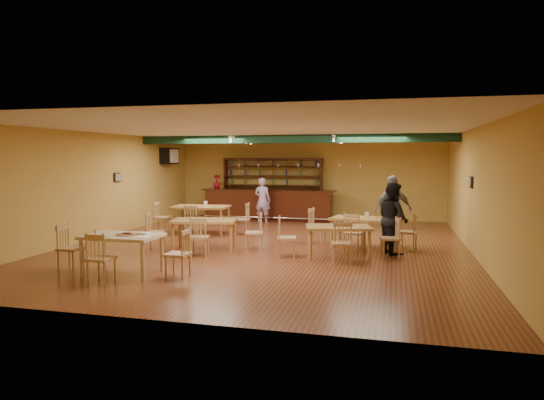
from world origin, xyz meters
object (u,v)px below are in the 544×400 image
(dining_table_a, at_px, (201,220))
(dining_table_d, at_px, (338,242))
(patron_right_a, at_px, (393,218))
(patron_bar, at_px, (262,200))
(dining_table_c, at_px, (205,235))
(bar_counter, at_px, (268,205))
(near_table, at_px, (123,254))
(dining_table_b, at_px, (361,232))

(dining_table_a, bearing_deg, dining_table_d, -34.09)
(patron_right_a, bearing_deg, dining_table_a, 44.74)
(patron_bar, bearing_deg, dining_table_a, 73.80)
(dining_table_a, distance_m, dining_table_d, 5.16)
(patron_right_a, bearing_deg, dining_table_c, 71.94)
(bar_counter, height_order, dining_table_d, bar_counter)
(patron_bar, bearing_deg, near_table, 92.26)
(patron_bar, distance_m, patron_right_a, 6.41)
(dining_table_b, bearing_deg, dining_table_c, -146.32)
(dining_table_b, distance_m, patron_bar, 5.30)
(dining_table_b, height_order, patron_bar, patron_bar)
(bar_counter, xyz_separation_m, near_table, (-0.69, -8.81, -0.17))
(dining_table_b, xyz_separation_m, dining_table_c, (-3.70, -1.52, 0.02))
(dining_table_c, height_order, dining_table_d, dining_table_c)
(dining_table_b, bearing_deg, near_table, -124.77)
(patron_bar, height_order, patron_right_a, patron_right_a)
(dining_table_a, xyz_separation_m, near_table, (0.50, -5.24, -0.02))
(bar_counter, height_order, dining_table_c, bar_counter)
(dining_table_d, bearing_deg, dining_table_a, 137.04)
(dining_table_b, relative_size, patron_right_a, 0.87)
(bar_counter, distance_m, patron_bar, 0.86)
(bar_counter, bearing_deg, dining_table_c, -90.37)
(dining_table_d, xyz_separation_m, near_table, (-3.95, -2.62, 0.03))
(dining_table_b, bearing_deg, dining_table_a, 179.17)
(dining_table_d, bearing_deg, bar_counter, 105.26)
(dining_table_c, distance_m, near_table, 2.75)
(dining_table_c, relative_size, patron_right_a, 0.90)
(dining_table_b, height_order, dining_table_d, dining_table_b)
(patron_right_a, bearing_deg, dining_table_d, 95.39)
(near_table, bearing_deg, dining_table_a, 95.71)
(dining_table_b, height_order, patron_right_a, patron_right_a)
(dining_table_b, height_order, dining_table_c, dining_table_c)
(bar_counter, height_order, dining_table_b, bar_counter)
(bar_counter, distance_m, dining_table_c, 6.15)
(near_table, relative_size, patron_bar, 0.91)
(dining_table_c, xyz_separation_m, dining_table_d, (3.30, -0.05, -0.02))
(bar_counter, height_order, patron_right_a, patron_right_a)
(dining_table_a, bearing_deg, patron_right_a, -21.72)
(dining_table_c, relative_size, near_table, 1.06)
(dining_table_a, bearing_deg, patron_bar, 63.00)
(near_table, relative_size, patron_right_a, 0.85)
(dining_table_d, xyz_separation_m, patron_right_a, (1.21, 0.77, 0.50))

